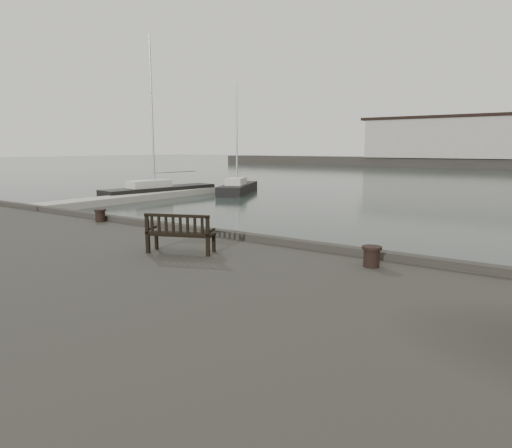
{
  "coord_description": "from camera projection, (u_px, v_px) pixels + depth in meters",
  "views": [
    {
      "loc": [
        7.96,
        -10.13,
        4.07
      ],
      "look_at": [
        1.23,
        -0.5,
        2.1
      ],
      "focal_mm": 32.0,
      "sensor_mm": 36.0,
      "label": 1
    }
  ],
  "objects": [
    {
      "name": "ground",
      "position": [
        231.0,
        288.0,
        13.36
      ],
      "size": [
        400.0,
        400.0,
        0.0
      ],
      "primitive_type": "plane",
      "color": "black",
      "rests_on": "ground"
    },
    {
      "name": "pontoon",
      "position": [
        98.0,
        202.0,
        32.71
      ],
      "size": [
        2.0,
        24.0,
        0.5
      ],
      "primitive_type": "cube",
      "color": "#B7B4AA",
      "rests_on": "ground"
    },
    {
      "name": "breakwater",
      "position": [
        501.0,
        147.0,
        89.59
      ],
      "size": [
        140.0,
        9.5,
        12.2
      ],
      "color": "#383530",
      "rests_on": "ground"
    },
    {
      "name": "bench",
      "position": [
        181.0,
        241.0,
        10.99
      ],
      "size": [
        1.71,
        1.13,
        0.93
      ],
      "rotation": [
        0.0,
        0.0,
        0.39
      ],
      "color": "black",
      "rests_on": "quay"
    },
    {
      "name": "bollard_left",
      "position": [
        100.0,
        215.0,
        15.67
      ],
      "size": [
        0.43,
        0.43,
        0.43
      ],
      "primitive_type": "cylinder",
      "rotation": [
        0.0,
        0.0,
        -0.05
      ],
      "color": "black",
      "rests_on": "quay"
    },
    {
      "name": "bollard_right",
      "position": [
        372.0,
        257.0,
        9.69
      ],
      "size": [
        0.48,
        0.48,
        0.44
      ],
      "primitive_type": "cylinder",
      "rotation": [
        0.0,
        0.0,
        0.16
      ],
      "color": "black",
      "rests_on": "quay"
    },
    {
      "name": "yacht_b",
      "position": [
        160.0,
        193.0,
        38.84
      ],
      "size": [
        3.78,
        10.59,
        13.65
      ],
      "rotation": [
        0.0,
        0.0,
        -0.15
      ],
      "color": "black",
      "rests_on": "ground"
    },
    {
      "name": "yacht_d",
      "position": [
        238.0,
        190.0,
        41.86
      ],
      "size": [
        5.26,
        8.17,
        10.3
      ],
      "rotation": [
        0.0,
        0.0,
        0.43
      ],
      "color": "black",
      "rests_on": "ground"
    }
  ]
}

